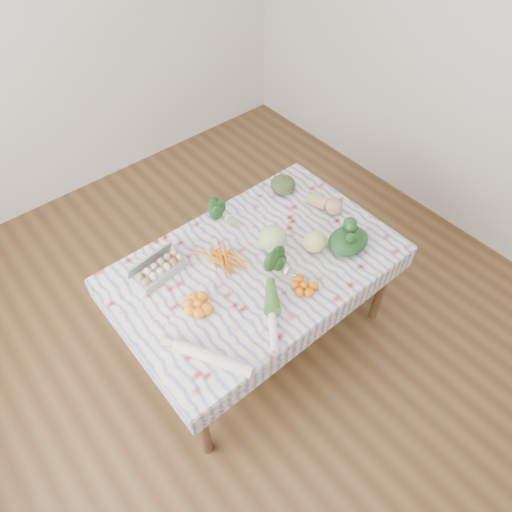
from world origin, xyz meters
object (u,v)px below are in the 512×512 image
Objects in this scene: kabocha_squash at (283,184)px; butternut_squash at (325,202)px; cabbage at (273,239)px; egg_carton at (161,270)px; grapefruit at (315,242)px; dining_table at (256,271)px.

kabocha_squash and butternut_squash have the same top height.
kabocha_squash is 1.00× the size of cabbage.
butternut_squash reaches higher than egg_carton.
egg_carton is at bearing 152.55° from grapefruit.
cabbage is at bearing -29.23° from egg_carton.
butternut_squash reaches higher than dining_table.
dining_table is 5.12× the size of egg_carton.
kabocha_squash reaches higher than egg_carton.
dining_table is 0.56m from egg_carton.
kabocha_squash is 0.71× the size of butternut_squash.
butternut_squash is at bearing -17.69° from egg_carton.
butternut_squash is (0.09, -0.30, -0.00)m from kabocha_squash.
kabocha_squash reaches higher than dining_table.
egg_carton is 1.86× the size of kabocha_squash.
grapefruit is (0.33, -0.14, 0.15)m from dining_table.
dining_table is 9.51× the size of kabocha_squash.
butternut_squash is 0.37m from grapefruit.
cabbage is 1.23× the size of grapefruit.
cabbage is at bearing 8.34° from dining_table.
dining_table is at bearing -171.66° from cabbage.
egg_carton is 0.91m from grapefruit.
egg_carton reaches higher than dining_table.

